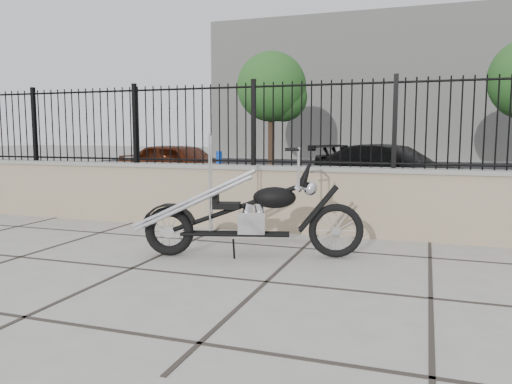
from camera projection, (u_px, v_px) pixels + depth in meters
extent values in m
plane|color=#99968E|center=(266.00, 282.00, 4.81)|extent=(90.00, 90.00, 0.00)
plane|color=black|center=(381.00, 177.00, 16.55)|extent=(30.00, 30.00, 0.00)
cube|color=gray|center=(320.00, 200.00, 7.10)|extent=(14.00, 0.36, 0.96)
cube|color=black|center=(321.00, 124.00, 6.98)|extent=(14.00, 0.08, 1.20)
cube|color=beige|center=(404.00, 89.00, 29.24)|extent=(22.00, 6.00, 8.00)
imported|color=#421609|center=(182.00, 166.00, 12.60)|extent=(3.78, 2.17, 1.21)
imported|color=black|center=(393.00, 169.00, 11.70)|extent=(4.35, 3.26, 1.17)
cylinder|color=blue|center=(219.00, 177.00, 10.37)|extent=(0.15, 0.15, 1.06)
cylinder|color=#382619|center=(271.00, 134.00, 21.98)|extent=(0.28, 0.28, 2.85)
sphere|color=#2D752B|center=(271.00, 83.00, 21.72)|extent=(3.04, 3.04, 3.04)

